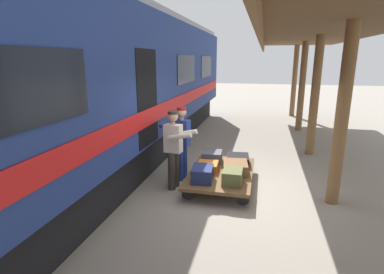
{
  "coord_description": "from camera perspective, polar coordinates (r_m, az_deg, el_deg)",
  "views": [
    {
      "loc": [
        -0.47,
        5.94,
        2.74
      ],
      "look_at": [
        0.95,
        -0.07,
        1.15
      ],
      "focal_mm": 28.26,
      "sensor_mm": 36.0,
      "label": 1
    }
  ],
  "objects": [
    {
      "name": "ground_plane",
      "position": [
        6.56,
        8.1,
        -10.4
      ],
      "size": [
        60.0,
        60.0,
        0.0
      ],
      "primitive_type": "plane",
      "color": "gray"
    },
    {
      "name": "platform_canopy",
      "position": [
        6.12,
        27.56,
        17.85
      ],
      "size": [
        3.2,
        20.22,
        3.56
      ],
      "color": "brown",
      "rests_on": "ground_plane"
    },
    {
      "name": "train_car",
      "position": [
        7.12,
        -19.81,
        8.12
      ],
      "size": [
        3.02,
        18.81,
        4.0
      ],
      "color": "navy",
      "rests_on": "ground_plane"
    },
    {
      "name": "luggage_cart",
      "position": [
        6.83,
        5.53,
        -6.82
      ],
      "size": [
        1.37,
        2.2,
        0.32
      ],
      "color": "brown",
      "rests_on": "ground_plane"
    },
    {
      "name": "suitcase_navy_fabric",
      "position": [
        6.25,
        1.97,
        -6.95
      ],
      "size": [
        0.46,
        0.6,
        0.29
      ],
      "primitive_type": "cube",
      "rotation": [
        0.0,
        0.0,
        0.08
      ],
      "color": "navy",
      "rests_on": "luggage_cart"
    },
    {
      "name": "suitcase_black_hardshell",
      "position": [
        7.32,
        8.61,
        -4.24
      ],
      "size": [
        0.57,
        0.65,
        0.2
      ],
      "primitive_type": "cube",
      "rotation": [
        0.0,
        0.0,
        0.1
      ],
      "color": "black",
      "rests_on": "luggage_cart"
    },
    {
      "name": "suitcase_orange_carryall",
      "position": [
        6.83,
        2.97,
        -5.58
      ],
      "size": [
        0.47,
        0.49,
        0.18
      ],
      "primitive_type": "cube",
      "rotation": [
        0.0,
        0.0,
        0.05
      ],
      "color": "#CC6B23",
      "rests_on": "luggage_cart"
    },
    {
      "name": "suitcase_olive_duffel",
      "position": [
        6.17,
        7.66,
        -7.38
      ],
      "size": [
        0.38,
        0.53,
        0.29
      ],
      "primitive_type": "cube",
      "rotation": [
        0.0,
        0.0,
        -0.0
      ],
      "color": "brown",
      "rests_on": "luggage_cart"
    },
    {
      "name": "suitcase_slate_roller",
      "position": [
        7.38,
        3.82,
        -3.71
      ],
      "size": [
        0.49,
        0.52,
        0.26
      ],
      "primitive_type": "cube",
      "rotation": [
        0.0,
        0.0,
        0.07
      ],
      "color": "#4C515B",
      "rests_on": "luggage_cart"
    },
    {
      "name": "suitcase_brown_leather",
      "position": [
        6.74,
        8.18,
        -5.71
      ],
      "size": [
        0.6,
        0.68,
        0.24
      ],
      "primitive_type": "cube",
      "rotation": [
        0.0,
        0.0,
        0.13
      ],
      "color": "brown",
      "rests_on": "luggage_cart"
    },
    {
      "name": "porter_in_overalls",
      "position": [
        6.94,
        -2.1,
        -0.74
      ],
      "size": [
        0.72,
        0.53,
        1.7
      ],
      "color": "navy",
      "rests_on": "ground_plane"
    },
    {
      "name": "porter_by_door",
      "position": [
        6.44,
        -3.39,
        -1.95
      ],
      "size": [
        0.7,
        0.49,
        1.7
      ],
      "color": "#332D28",
      "rests_on": "ground_plane"
    }
  ]
}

